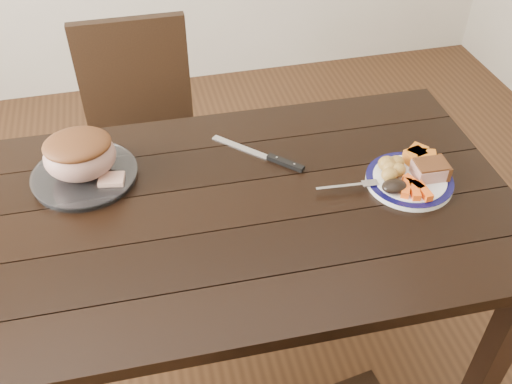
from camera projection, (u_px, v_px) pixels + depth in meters
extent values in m
plane|color=#472B16|center=(233.00, 358.00, 2.05)|extent=(4.00, 4.00, 0.00)
cube|color=black|center=(226.00, 211.00, 1.57)|extent=(1.62, 0.94, 0.04)
cube|color=black|center=(7.00, 248.00, 1.98)|extent=(0.07, 0.07, 0.71)
cube|color=black|center=(495.00, 353.00, 1.66)|extent=(0.07, 0.07, 0.71)
cube|color=black|center=(396.00, 190.00, 2.20)|extent=(0.07, 0.07, 0.71)
cube|color=black|center=(147.00, 159.00, 2.20)|extent=(0.42, 0.42, 0.04)
cube|color=black|center=(134.00, 76.00, 2.18)|extent=(0.42, 0.04, 0.46)
cube|color=black|center=(191.00, 170.00, 2.51)|extent=(0.04, 0.04, 0.43)
cube|color=black|center=(205.00, 227.00, 2.25)|extent=(0.04, 0.04, 0.43)
cube|color=black|center=(108.00, 183.00, 2.45)|extent=(0.04, 0.04, 0.43)
cube|color=black|center=(112.00, 242.00, 2.19)|extent=(0.04, 0.04, 0.43)
cylinder|color=white|center=(409.00, 181.00, 1.62)|extent=(0.25, 0.25, 0.02)
torus|color=#0C0B37|center=(410.00, 179.00, 1.62)|extent=(0.25, 0.25, 0.02)
cylinder|color=white|center=(85.00, 176.00, 1.64)|extent=(0.29, 0.29, 0.02)
cube|color=tan|center=(430.00, 170.00, 1.61)|extent=(0.09, 0.07, 0.04)
ellipsoid|color=gold|center=(387.00, 164.00, 1.63)|extent=(0.05, 0.05, 0.04)
ellipsoid|color=gold|center=(390.00, 168.00, 1.62)|extent=(0.05, 0.04, 0.04)
ellipsoid|color=gold|center=(389.00, 175.00, 1.59)|extent=(0.05, 0.04, 0.04)
ellipsoid|color=gold|center=(396.00, 162.00, 1.63)|extent=(0.05, 0.04, 0.04)
ellipsoid|color=gold|center=(398.00, 170.00, 1.61)|extent=(0.05, 0.04, 0.04)
cube|color=#F75914|center=(414.00, 190.00, 1.56)|extent=(0.04, 0.07, 0.02)
cube|color=#F75914|center=(406.00, 188.00, 1.57)|extent=(0.05, 0.07, 0.02)
cube|color=#F75914|center=(424.00, 191.00, 1.56)|extent=(0.03, 0.07, 0.02)
cube|color=#F75914|center=(413.00, 184.00, 1.58)|extent=(0.04, 0.07, 0.02)
cube|color=orange|center=(425.00, 158.00, 1.65)|extent=(0.07, 0.06, 0.04)
cube|color=orange|center=(415.00, 157.00, 1.66)|extent=(0.06, 0.06, 0.04)
cube|color=orange|center=(417.00, 154.00, 1.67)|extent=(0.07, 0.07, 0.04)
ellipsoid|color=black|center=(394.00, 186.00, 1.56)|extent=(0.07, 0.05, 0.03)
cube|color=silver|center=(340.00, 187.00, 1.59)|extent=(0.14, 0.02, 0.00)
cube|color=silver|center=(370.00, 183.00, 1.60)|extent=(0.05, 0.03, 0.00)
ellipsoid|color=#AC7869|center=(80.00, 156.00, 1.59)|extent=(0.20, 0.17, 0.13)
cube|color=tan|center=(112.00, 180.00, 1.60)|extent=(0.08, 0.07, 0.02)
cube|color=silver|center=(240.00, 147.00, 1.75)|extent=(0.16, 0.16, 0.00)
cube|color=black|center=(285.00, 163.00, 1.69)|extent=(0.10, 0.10, 0.01)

